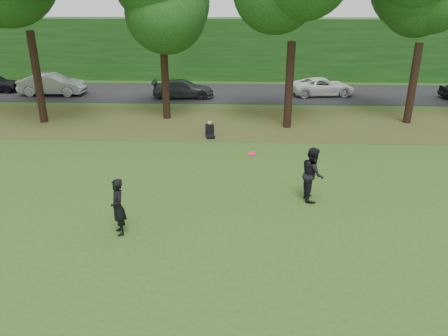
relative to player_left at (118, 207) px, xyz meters
name	(u,v)px	position (x,y,z in m)	size (l,w,h in m)	color
ground	(191,243)	(2.27, -0.49, -0.91)	(120.00, 120.00, 0.00)	#324E18
leaf_litter	(216,123)	(2.27, 12.51, -0.91)	(60.00, 7.00, 0.01)	#51411D
street	(222,93)	(2.27, 20.51, -0.90)	(70.00, 7.00, 0.02)	black
far_hedge	(225,49)	(2.27, 26.51, 1.59)	(70.00, 3.00, 5.00)	#173E11
player_left	(118,207)	(0.00, 0.00, 0.00)	(0.66, 0.44, 1.82)	black
player_right	(312,174)	(6.29, 2.71, 0.07)	(0.96, 0.75, 1.97)	black
parked_cars	(185,86)	(-0.42, 19.57, -0.22)	(38.40, 3.42, 1.54)	black
frisbee	(252,154)	(4.08, 1.39, 1.28)	(0.37, 0.38, 0.11)	red
seated_person	(210,131)	(2.10, 9.90, -0.60)	(0.55, 0.80, 0.83)	black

